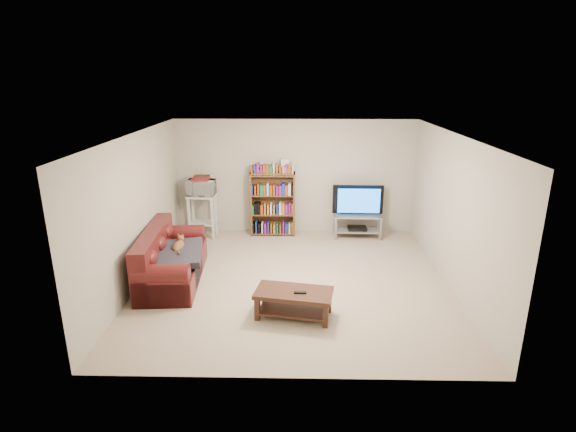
{
  "coord_description": "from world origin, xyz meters",
  "views": [
    {
      "loc": [
        0.05,
        -6.76,
        3.27
      ],
      "look_at": [
        -0.1,
        0.4,
        1.0
      ],
      "focal_mm": 28.0,
      "sensor_mm": 36.0,
      "label": 1
    }
  ],
  "objects_px": {
    "sofa": "(168,262)",
    "bookshelf": "(273,203)",
    "tv_stand": "(357,222)",
    "coffee_table": "(294,299)"
  },
  "relations": [
    {
      "from": "coffee_table",
      "to": "tv_stand",
      "type": "distance_m",
      "value": 3.52
    },
    {
      "from": "sofa",
      "to": "bookshelf",
      "type": "bearing_deg",
      "value": 49.86
    },
    {
      "from": "sofa",
      "to": "coffee_table",
      "type": "height_order",
      "value": "sofa"
    },
    {
      "from": "coffee_table",
      "to": "tv_stand",
      "type": "xyz_separation_m",
      "value": [
        1.3,
        3.27,
        0.06
      ]
    },
    {
      "from": "tv_stand",
      "to": "bookshelf",
      "type": "distance_m",
      "value": 1.81
    },
    {
      "from": "sofa",
      "to": "tv_stand",
      "type": "distance_m",
      "value": 3.99
    },
    {
      "from": "sofa",
      "to": "bookshelf",
      "type": "height_order",
      "value": "bookshelf"
    },
    {
      "from": "tv_stand",
      "to": "bookshelf",
      "type": "height_order",
      "value": "bookshelf"
    },
    {
      "from": "sofa",
      "to": "bookshelf",
      "type": "xyz_separation_m",
      "value": [
        1.61,
        2.25,
        0.39
      ]
    },
    {
      "from": "sofa",
      "to": "coffee_table",
      "type": "distance_m",
      "value": 2.38
    }
  ]
}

